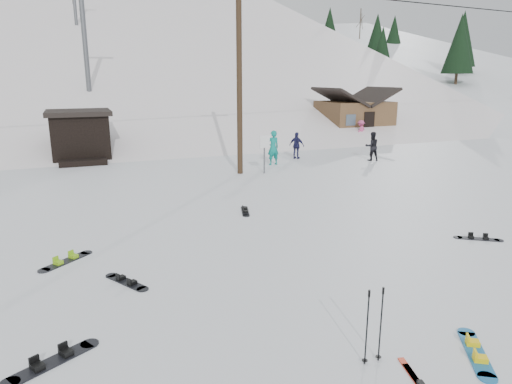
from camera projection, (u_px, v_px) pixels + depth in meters
name	position (u px, v px, depth m)	size (l,w,h in m)	color
ground	(389.00, 321.00, 8.76)	(200.00, 200.00, 0.00)	white
ski_slope	(124.00, 203.00, 61.24)	(60.00, 75.00, 45.00)	white
ridge_right	(382.00, 181.00, 70.12)	(34.00, 85.00, 36.00)	white
treeline_right	(412.00, 112.00, 59.50)	(20.00, 60.00, 10.00)	black
treeline_crest	(101.00, 101.00, 86.20)	(50.00, 6.00, 10.00)	black
utility_pole	(239.00, 74.00, 20.93)	(2.00, 0.26, 9.00)	#3A2819
trail_sign	(265.00, 147.00, 21.78)	(0.50, 0.09, 1.85)	#595B60
lift_hut	(80.00, 135.00, 25.49)	(3.40, 4.10, 2.75)	black
lift_tower_near	(84.00, 29.00, 32.41)	(2.20, 0.36, 8.00)	#595B60
cabin	(354.00, 117.00, 35.39)	(5.39, 4.40, 3.77)	brown
hero_snowboard	(476.00, 353.00, 7.70)	(1.01, 1.41, 0.11)	#1B70B2
ski_poles	(374.00, 325.00, 7.33)	(0.36, 0.10, 1.32)	black
board_scatter_a	(52.00, 361.00, 7.46)	(1.49, 0.98, 0.12)	black
board_scatter_b	(126.00, 282.00, 10.37)	(0.85, 1.26, 0.10)	black
board_scatter_c	(66.00, 261.00, 11.54)	(1.29, 1.14, 0.11)	black
board_scatter_d	(478.00, 238.00, 13.14)	(1.15, 0.88, 0.09)	black
board_scatter_f	(245.00, 211.00, 15.82)	(0.54, 1.24, 0.09)	black
skier_teal	(273.00, 148.00, 24.05)	(0.66, 0.44, 1.82)	#0C7E73
skier_dark	(372.00, 146.00, 25.29)	(0.78, 0.60, 1.60)	black
skier_pink	(361.00, 131.00, 32.91)	(0.98, 0.56, 1.51)	#C7467E
skier_navy	(297.00, 146.00, 25.84)	(0.88, 0.37, 1.51)	#1C1C46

